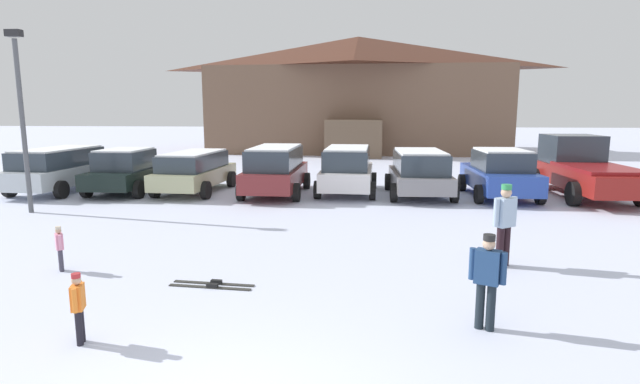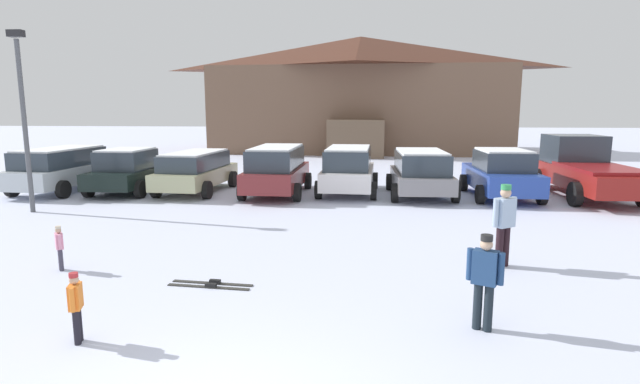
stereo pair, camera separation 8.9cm
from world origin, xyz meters
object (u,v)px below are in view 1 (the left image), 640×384
parked_black_sedan (127,171)px  skier_child_in_orange_jacket (78,304)px  skier_teen_in_navy_coat (487,276)px  pickup_truck (581,168)px  ski_lodge (358,94)px  parked_white_suv (347,169)px  skier_child_in_pink_snowsuit (60,246)px  parked_grey_wagon (419,172)px  pair_of_skis (212,285)px  lamp_post (22,112)px  parked_beige_suv (195,170)px  parked_maroon_van (276,169)px  parked_blue_hatchback (500,173)px  parked_silver_wagon (60,168)px  skier_adult_in_blue_parka (505,220)px

parked_black_sedan → skier_child_in_orange_jacket: size_ratio=4.08×
skier_child_in_orange_jacket → skier_teen_in_navy_coat: bearing=9.0°
pickup_truck → skier_child_in_orange_jacket: size_ratio=6.02×
ski_lodge → parked_black_sedan: size_ratio=5.30×
ski_lodge → skier_child_in_orange_jacket: bearing=-96.4°
parked_white_suv → skier_child_in_orange_jacket: (-3.30, -12.32, -0.37)m
ski_lodge → skier_child_in_pink_snowsuit: 29.67m
parked_grey_wagon → skier_child_in_pink_snowsuit: (-7.96, -9.07, -0.39)m
skier_child_in_orange_jacket → parked_grey_wagon: bearing=63.7°
skier_teen_in_navy_coat → ski_lodge: bearing=93.7°
pair_of_skis → lamp_post: bearing=141.7°
parked_beige_suv → parked_maroon_van: size_ratio=1.01×
parked_maroon_van → parked_white_suv: size_ratio=1.08×
pair_of_skis → skier_child_in_pink_snowsuit: bearing=169.4°
parked_blue_hatchback → pickup_truck: pickup_truck is taller
pickup_truck → skier_child_in_pink_snowsuit: (-13.81, -9.63, -0.49)m
parked_maroon_van → lamp_post: size_ratio=0.84×
parked_white_suv → skier_child_in_orange_jacket: size_ratio=4.23×
lamp_post → parked_maroon_van: bearing=28.4°
ski_lodge → parked_blue_hatchback: ski_lodge is taller
parked_blue_hatchback → parked_silver_wagon: bearing=-179.9°
skier_teen_in_navy_coat → parked_blue_hatchback: bearing=74.1°
parked_beige_suv → lamp_post: lamp_post is taller
parked_black_sedan → parked_grey_wagon: bearing=0.5°
parked_black_sedan → pickup_truck: 16.70m
parked_black_sedan → parked_grey_wagon: same height
parked_grey_wagon → skier_child_in_orange_jacket: size_ratio=4.19×
parked_white_suv → skier_teen_in_navy_coat: (2.26, -11.44, -0.13)m
skier_teen_in_navy_coat → skier_child_in_pink_snowsuit: 7.89m
parked_beige_suv → skier_teen_in_navy_coat: (8.00, -11.25, -0.05)m
parked_black_sedan → skier_child_in_pink_snowsuit: bearing=-72.2°
parked_white_suv → parked_maroon_van: bearing=-170.4°
skier_teen_in_navy_coat → parked_grey_wagon: bearing=88.2°
skier_adult_in_blue_parka → pair_of_skis: size_ratio=1.09×
ski_lodge → skier_teen_in_navy_coat: ski_lodge is taller
parked_grey_wagon → skier_adult_in_blue_parka: skier_adult_in_blue_parka is taller
parked_grey_wagon → skier_adult_in_blue_parka: bearing=-84.8°
parked_beige_suv → pair_of_skis: bearing=-70.0°
parked_blue_hatchback → skier_teen_in_navy_coat: 11.48m
parked_black_sedan → pair_of_skis: 11.36m
parked_black_sedan → lamp_post: bearing=-109.3°
parked_maroon_van → lamp_post: bearing=-151.6°
parked_silver_wagon → parked_white_suv: 10.91m
parked_white_suv → lamp_post: size_ratio=0.78×
pickup_truck → ski_lodge: bearing=113.0°
parked_grey_wagon → skier_child_in_orange_jacket: bearing=-116.3°
parked_black_sedan → parked_maroon_van: size_ratio=0.90×
parked_beige_suv → parked_grey_wagon: size_ratio=1.10×
parked_silver_wagon → pair_of_skis: parked_silver_wagon is taller
pickup_truck → skier_child_in_orange_jacket: 17.18m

